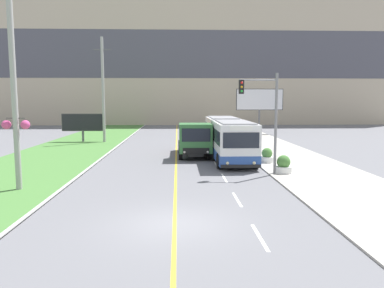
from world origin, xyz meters
TOP-DOWN VIEW (x-y plane):
  - ground_plane at (0.00, 0.00)m, footprint 300.00×300.00m
  - lane_marking_centre at (0.32, 1.45)m, footprint 2.88×140.00m
  - apartment_block_background at (0.00, 56.93)m, footprint 80.00×8.04m
  - city_bus at (3.96, 15.50)m, footprint 2.66×12.33m
  - dump_truck at (1.43, 15.52)m, footprint 2.49×6.62m
  - utility_pole_near at (-7.68, 5.42)m, footprint 1.80×0.44m
  - utility_pole_far at (-7.56, 26.39)m, footprint 1.80×0.28m
  - traffic_light_mast at (5.22, 8.71)m, footprint 2.28×0.32m
  - billboard_large at (10.62, 34.85)m, footprint 6.02×0.24m
  - billboard_small at (-9.87, 26.77)m, footprint 4.30×0.24m
  - planter_round_near at (6.39, 8.72)m, footprint 1.00×1.00m
  - planter_round_second at (6.31, 12.52)m, footprint 0.92×0.92m
  - planter_round_third at (6.27, 16.32)m, footprint 0.92×0.92m

SIDE VIEW (x-z plane):
  - ground_plane at x=0.00m, z-range 0.00..0.00m
  - lane_marking_centre at x=0.32m, z-range 0.00..0.01m
  - planter_round_third at x=6.27m, z-range 0.01..1.02m
  - planter_round_second at x=6.31m, z-range 0.01..1.03m
  - planter_round_near at x=6.39m, z-range 0.01..1.08m
  - dump_truck at x=1.43m, z-range 0.00..2.65m
  - city_bus at x=3.96m, z-range 0.02..2.98m
  - billboard_small at x=-9.87m, z-range 0.51..3.48m
  - traffic_light_mast at x=5.22m, z-range 0.81..6.75m
  - billboard_large at x=10.62m, z-range 1.41..7.23m
  - utility_pole_near at x=-7.68m, z-range -0.33..10.58m
  - utility_pole_far at x=-7.56m, z-range 0.06..10.84m
  - apartment_block_background at x=0.00m, z-range 0.00..23.36m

